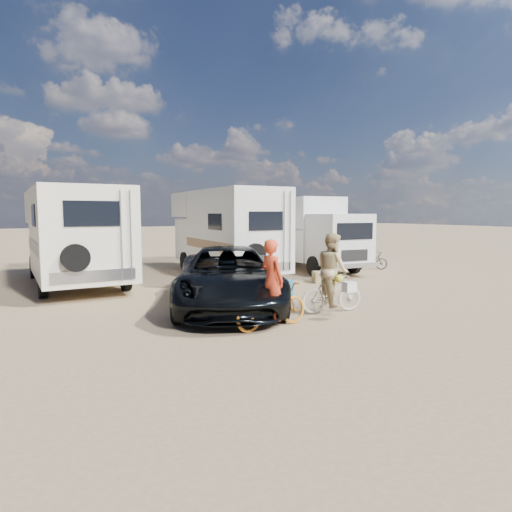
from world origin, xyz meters
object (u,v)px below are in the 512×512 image
rider_man (272,288)px  bike_parked (370,261)px  dark_suv (228,277)px  rv_main (225,233)px  rider_woman (332,276)px  bike_man (272,306)px  crate (320,277)px  box_truck (309,234)px  rv_left (74,237)px  cooler (281,288)px  bike_woman (332,293)px

rider_man → bike_parked: bearing=-63.0°
dark_suv → rv_main: bearing=89.6°
rider_man → rider_woman: bearing=-83.9°
bike_man → bike_parked: 10.88m
crate → box_truck: bearing=62.3°
rider_woman → bike_parked: (6.59, 5.96, -0.52)m
rv_left → rider_man: (3.33, -8.40, -0.77)m
cooler → crate: bearing=23.4°
rider_man → bike_woman: bearing=-83.9°
rider_man → rider_woman: (2.09, 0.61, 0.04)m
rider_woman → cooler: rider_woman is taller
dark_suv → bike_parked: 9.67m
rv_left → bike_man: 9.11m
rv_left → box_truck: (9.71, -0.39, -0.06)m
bike_parked → crate: size_ratio=3.06×
rv_left → cooler: 7.69m
bike_man → rider_man: (0.00, 0.00, 0.39)m
bike_man → rider_woman: rider_woman is taller
rider_man → dark_suv: bearing=-9.8°
rv_main → bike_parked: rv_main is taller
bike_parked → cooler: bike_parked is taller
bike_parked → cooler: size_ratio=2.50×
bike_man → bike_woman: bike_woman is taller
dark_suv → bike_man: 2.38m
bike_woman → crate: (2.55, 4.06, -0.30)m
rider_man → cooler: rider_man is taller
rv_main → bike_man: bearing=-106.1°
dark_suv → rider_woman: (2.10, -1.75, 0.12)m
rv_main → dark_suv: bearing=-112.1°
bike_woman → box_truck: bearing=-21.2°
rider_woman → cooler: 2.55m
dark_suv → bike_man: bearing=-67.8°
rv_left → crate: rv_left is taller
bike_man → bike_parked: (8.67, 6.57, -0.10)m
rv_main → cooler: bearing=-93.9°
rider_man → bike_parked: 10.89m
bike_woman → cooler: 2.47m
box_truck → bike_parked: box_truck is taller
bike_man → rider_man: 0.39m
rv_main → crate: size_ratio=14.19×
rider_woman → cooler: bearing=10.3°
cooler → bike_parked: bearing=19.5°
dark_suv → bike_man: dark_suv is taller
rider_woman → bike_man: bearing=115.3°
rider_woman → crate: 4.85m
bike_man → box_truck: bearing=-48.7°
box_truck → rider_man: (-6.39, -8.01, -0.71)m
rider_woman → crate: rider_woman is taller
crate → dark_suv: bearing=-153.5°
cooler → rv_left: bearing=126.8°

